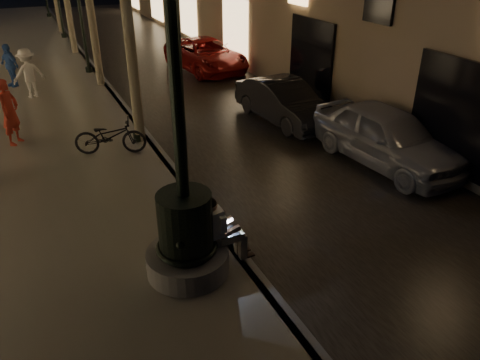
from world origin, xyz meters
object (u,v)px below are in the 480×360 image
fountain_lamppost (185,221)px  bicycle (110,136)px  car_third (206,55)px  seated_man_laptop (220,228)px  pedestrian_blue (10,65)px  lamp_curb_a (126,28)px  pedestrian_white (28,73)px  pedestrian_red (10,112)px  car_front (387,136)px  car_second (284,102)px

fountain_lamppost → bicycle: bearing=91.6°
car_third → seated_man_laptop: bearing=-115.9°
pedestrian_blue → bicycle: bearing=-18.5°
lamp_curb_a → pedestrian_white: size_ratio=2.86×
car_third → pedestrian_red: pedestrian_red is taller
car_front → fountain_lamppost: bearing=-165.3°
car_front → pedestrian_blue: pedestrian_blue is taller
fountain_lamppost → bicycle: 5.47m
fountain_lamppost → pedestrian_white: (-1.67, 11.43, -0.17)m
fountain_lamppost → pedestrian_red: fountain_lamppost is taller
seated_man_laptop → car_third: seated_man_laptop is taller
bicycle → pedestrian_blue: bearing=34.9°
seated_man_laptop → car_second: (4.76, 5.99, -0.25)m
car_second → pedestrian_red: size_ratio=2.18×
fountain_lamppost → car_third: bearing=67.0°
lamp_curb_a → car_second: size_ratio=1.22×
car_third → pedestrian_blue: pedestrian_blue is taller
pedestrian_white → fountain_lamppost: bearing=81.4°
car_second → pedestrian_red: pedestrian_red is taller
car_second → seated_man_laptop: bearing=-132.8°
fountain_lamppost → car_third: 14.01m
lamp_curb_a → pedestrian_blue: size_ratio=3.07×
fountain_lamppost → car_second: size_ratio=1.32×
pedestrian_white → bicycle: 6.19m
pedestrian_white → pedestrian_blue: bearing=-89.3°
car_second → pedestrian_white: pedestrian_white is taller
pedestrian_white → car_third: bearing=174.6°
pedestrian_red → car_third: bearing=-20.8°
car_second → pedestrian_blue: pedestrian_blue is taller
car_third → pedestrian_white: bearing=-173.7°
lamp_curb_a → car_front: bearing=-34.4°
car_front → car_third: (-0.72, 10.66, -0.09)m
car_front → car_third: car_front is taller
lamp_curb_a → seated_man_laptop: bearing=-90.8°
fountain_lamppost → pedestrian_red: (-2.39, 7.23, -0.11)m
car_front → pedestrian_white: (-7.87, 9.20, 0.29)m
car_third → bicycle: size_ratio=2.61×
pedestrian_blue → bicycle: size_ratio=0.86×
car_front → car_third: size_ratio=0.92×
seated_man_laptop → car_second: 7.66m
pedestrian_red → pedestrian_blue: 5.93m
pedestrian_blue → seated_man_laptop: bearing=-21.4°
pedestrian_white → bicycle: size_ratio=0.92×
car_second → fountain_lamppost: bearing=-136.2°
car_third → bicycle: bearing=-132.3°
car_front → car_third: 10.68m
fountain_lamppost → pedestrian_blue: fountain_lamppost is taller
seated_man_laptop → lamp_curb_a: (0.09, 6.00, 2.33)m
pedestrian_red → pedestrian_blue: bearing=31.8°
lamp_curb_a → car_front: lamp_curb_a is taller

